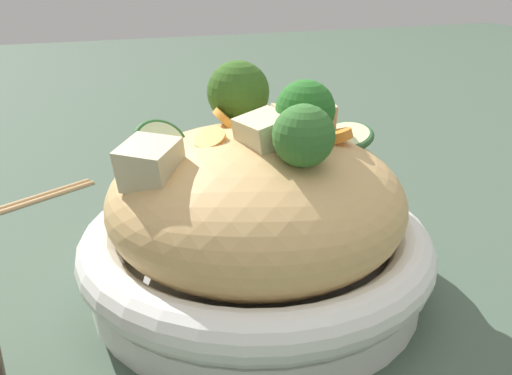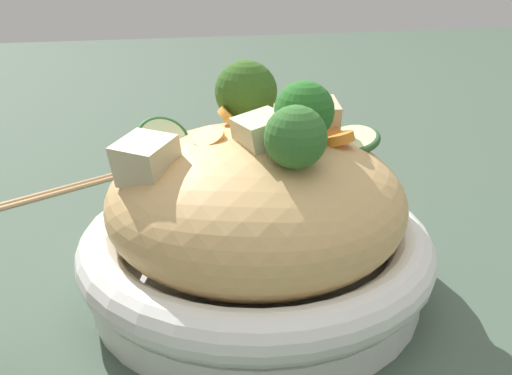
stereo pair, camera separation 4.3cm
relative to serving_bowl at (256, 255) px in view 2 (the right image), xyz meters
The scene contains 8 objects.
ground_plane 0.03m from the serving_bowl, ahead, with size 3.00×3.00×0.00m, color #405342.
serving_bowl is the anchor object (origin of this frame).
noodle_heap 0.05m from the serving_bowl, 112.30° to the left, with size 0.23×0.23×0.11m.
broccoli_florets 0.12m from the serving_bowl, 31.61° to the left, with size 0.08×0.17×0.06m.
carrot_coins 0.10m from the serving_bowl, 20.70° to the left, with size 0.13×0.09×0.03m.
zucchini_slices 0.09m from the serving_bowl, 78.56° to the left, with size 0.20×0.07×0.04m.
chicken_chunks 0.10m from the serving_bowl, 155.16° to the right, with size 0.18×0.08×0.05m.
chopsticks_pair 0.31m from the serving_bowl, 133.24° to the left, with size 0.21×0.13×0.01m.
Camera 2 is at (-0.09, -0.39, 0.25)m, focal length 40.06 mm.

